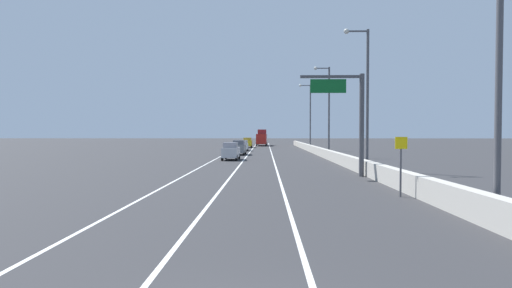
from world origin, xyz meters
TOP-DOWN VIEW (x-y plane):
  - ground_plane at (0.00, 64.00)m, footprint 320.00×320.00m
  - lane_stripe_left at (-5.50, 55.00)m, footprint 0.16×130.00m
  - lane_stripe_center at (-2.00, 55.00)m, footprint 0.16×130.00m
  - lane_stripe_right at (1.50, 55.00)m, footprint 0.16×130.00m
  - jersey_barrier_right at (8.17, 40.00)m, footprint 0.60×120.00m
  - overhead_sign_gantry at (6.83, 24.12)m, footprint 4.68×0.36m
  - speed_advisory_sign at (7.27, 14.56)m, footprint 0.60×0.11m
  - lamp_post_right_near at (8.73, 9.12)m, footprint 2.14×0.44m
  - lamp_post_right_second at (8.92, 28.83)m, footprint 2.14×0.44m
  - lamp_post_right_third at (8.76, 48.55)m, footprint 2.14×0.44m
  - lamp_post_right_fourth at (8.46, 68.27)m, footprint 2.14×0.44m
  - car_yellow_0 at (-3.28, 81.43)m, footprint 1.88×4.56m
  - car_silver_1 at (-3.52, 41.92)m, footprint 1.95×4.30m
  - car_white_2 at (-3.39, 66.22)m, footprint 1.97×4.29m
  - car_gray_3 at (-3.26, 52.99)m, footprint 1.89×4.66m
  - box_truck at (-0.33, 94.45)m, footprint 2.69×9.89m

SIDE VIEW (x-z plane):
  - ground_plane at x=0.00m, z-range 0.00..0.00m
  - lane_stripe_left at x=-5.50m, z-range 0.00..0.00m
  - lane_stripe_center at x=-2.00m, z-range 0.00..0.00m
  - lane_stripe_right at x=1.50m, z-range 0.00..0.00m
  - jersey_barrier_right at x=8.17m, z-range 0.00..1.10m
  - car_white_2 at x=-3.39m, z-range 0.00..1.88m
  - car_silver_1 at x=-3.52m, z-range -0.01..2.05m
  - car_gray_3 at x=-3.26m, z-range -0.01..2.11m
  - car_yellow_0 at x=-3.28m, z-range -0.01..2.14m
  - speed_advisory_sign at x=7.27m, z-range 0.26..3.26m
  - box_truck at x=-0.33m, z-range -0.18..3.81m
  - overhead_sign_gantry at x=6.83m, z-range 0.98..8.48m
  - lamp_post_right_near at x=8.73m, z-range 0.77..12.73m
  - lamp_post_right_second at x=8.92m, z-range 0.77..12.73m
  - lamp_post_right_third at x=8.76m, z-range 0.77..12.73m
  - lamp_post_right_fourth at x=8.46m, z-range 0.77..12.73m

